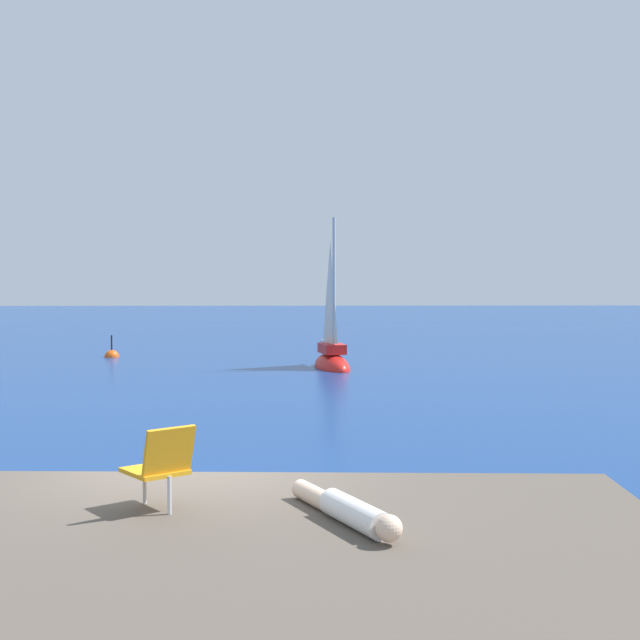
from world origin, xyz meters
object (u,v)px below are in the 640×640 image
sailboat_near (332,359)px  marker_buoy (112,357)px  person_sunbather (348,510)px  beach_chair (161,463)px

sailboat_near → marker_buoy: bearing=-128.4°
person_sunbather → beach_chair: beach_chair is taller
person_sunbather → sailboat_near: bearing=-27.2°
sailboat_near → marker_buoy: size_ratio=4.97×
beach_chair → marker_buoy: bearing=-24.3°
person_sunbather → marker_buoy: person_sunbather is taller
person_sunbather → beach_chair: size_ratio=2.05×
sailboat_near → person_sunbather: 21.66m
sailboat_near → beach_chair: bearing=-18.5°
sailboat_near → person_sunbather: size_ratio=3.43×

